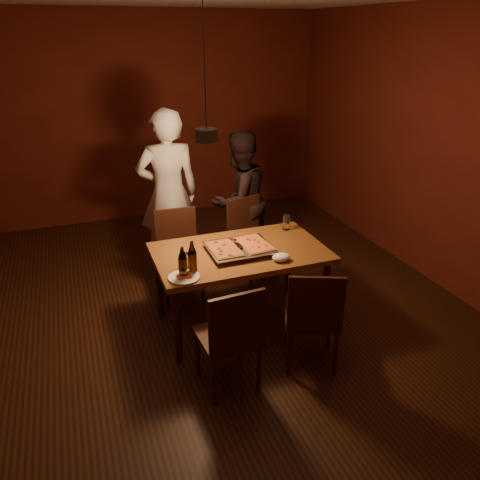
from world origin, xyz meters
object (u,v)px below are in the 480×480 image
object	(u,v)px
plate_slice	(184,277)
diner_dark	(239,200)
chair_far_left	(178,245)
pendant_lamp	(206,134)
dining_table	(240,258)
chair_far_right	(249,232)
diner_white	(169,194)
pizza_tray	(240,249)
chair_near_left	(231,331)
beer_bottle_b	(192,257)
beer_bottle_a	(183,262)
chair_near_right	(313,311)

from	to	relation	value
plate_slice	diner_dark	world-z (taller)	diner_dark
chair_far_left	pendant_lamp	distance (m)	1.38
dining_table	plate_slice	distance (m)	0.67
diner_dark	pendant_lamp	distance (m)	1.59
chair_far_right	diner_white	world-z (taller)	diner_white
pizza_tray	diner_dark	distance (m)	1.29
chair_far_right	chair_near_left	size ratio (longest dim) A/B	1.08
beer_bottle_b	beer_bottle_a	bearing A→B (deg)	-148.71
dining_table	beer_bottle_b	distance (m)	0.59
diner_white	dining_table	bearing A→B (deg)	108.70
beer_bottle_b	diner_dark	world-z (taller)	diner_dark
dining_table	plate_slice	world-z (taller)	plate_slice
plate_slice	diner_dark	size ratio (longest dim) A/B	0.16
pendant_lamp	plate_slice	bearing A→B (deg)	-127.06
chair_near_left	diner_white	distance (m)	2.15
chair_far_left	diner_white	size ratio (longest dim) A/B	0.27
chair_near_right	beer_bottle_a	world-z (taller)	beer_bottle_a
beer_bottle_b	diner_dark	distance (m)	1.72
chair_far_left	diner_dark	world-z (taller)	diner_dark
chair_far_right	pizza_tray	world-z (taller)	chair_far_right
chair_near_right	plate_slice	xyz separation A→B (m)	(-0.89, 0.48, 0.22)
dining_table	chair_near_right	world-z (taller)	chair_near_right
dining_table	chair_far_right	size ratio (longest dim) A/B	2.86
chair_far_right	chair_far_left	bearing A→B (deg)	-10.96
chair_near_right	plate_slice	bearing A→B (deg)	174.56
beer_bottle_b	pendant_lamp	size ratio (longest dim) A/B	0.24
dining_table	pizza_tray	xyz separation A→B (m)	(-0.01, -0.03, 0.10)
chair_far_left	pendant_lamp	world-z (taller)	pendant_lamp
plate_slice	pendant_lamp	distance (m)	1.16
chair_near_right	pizza_tray	distance (m)	0.87
beer_bottle_a	plate_slice	size ratio (longest dim) A/B	1.06
dining_table	diner_dark	size ratio (longest dim) A/B	0.97
chair_far_left	chair_near_left	distance (m)	1.57
chair_far_right	chair_near_right	distance (m)	1.64
diner_dark	plate_slice	bearing A→B (deg)	33.28
chair_near_left	pendant_lamp	world-z (taller)	pendant_lamp
dining_table	chair_near_right	distance (m)	0.87
pizza_tray	diner_white	bearing A→B (deg)	108.77
chair_near_left	chair_near_right	distance (m)	0.68
chair_near_right	beer_bottle_b	bearing A→B (deg)	168.40
pizza_tray	beer_bottle_a	bearing A→B (deg)	-149.04
chair_near_left	dining_table	bearing A→B (deg)	62.03
diner_white	diner_dark	world-z (taller)	diner_white
chair_near_left	plate_slice	world-z (taller)	chair_near_left
beer_bottle_a	pendant_lamp	size ratio (longest dim) A/B	0.24
chair_near_left	diner_dark	distance (m)	2.18
beer_bottle_b	chair_far_right	bearing A→B (deg)	50.18
chair_far_right	chair_near_left	world-z (taller)	same
chair_near_left	pendant_lamp	distance (m)	1.56
beer_bottle_b	pizza_tray	bearing A→B (deg)	25.29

